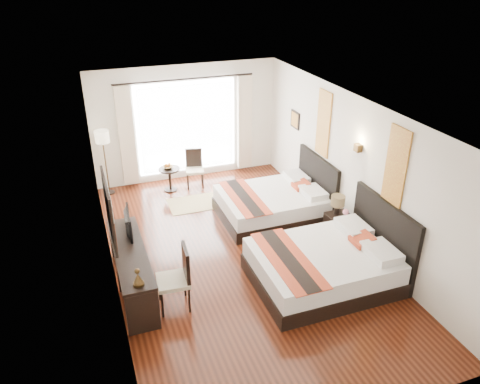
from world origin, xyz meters
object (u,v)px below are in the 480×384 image
object	(u,v)px
bed_far	(275,203)
window_chair	(195,175)
table_lamp	(338,202)
vase	(345,220)
side_table	(170,179)
bed_near	(327,264)
floor_lamp	(103,141)
television	(125,223)
desk_chair	(175,289)
console_desk	(132,270)
fruit_bowl	(168,167)
nightstand	(340,229)

from	to	relation	value
bed_far	window_chair	xyz separation A→B (m)	(-1.21, 2.03, -0.05)
table_lamp	vase	world-z (taller)	table_lamp
vase	side_table	world-z (taller)	vase
bed_near	table_lamp	size ratio (longest dim) A/B	5.53
table_lamp	window_chair	distance (m)	3.82
bed_far	table_lamp	world-z (taller)	bed_far
floor_lamp	television	bearing A→B (deg)	-89.47
bed_far	television	world-z (taller)	bed_far
table_lamp	vase	size ratio (longest dim) A/B	2.83
television	desk_chair	distance (m)	1.47
console_desk	bed_near	bearing A→B (deg)	-16.07
table_lamp	desk_chair	distance (m)	3.56
vase	fruit_bowl	bearing A→B (deg)	126.68
bed_far	desk_chair	size ratio (longest dim) A/B	2.06
console_desk	desk_chair	distance (m)	0.87
bed_far	television	bearing A→B (deg)	-164.03
console_desk	floor_lamp	distance (m)	3.89
bed_far	television	distance (m)	3.38
television	table_lamp	bearing A→B (deg)	-90.63
bed_near	floor_lamp	size ratio (longest dim) A/B	1.52
bed_near	floor_lamp	distance (m)	5.72
television	vase	bearing A→B (deg)	-95.16
nightstand	desk_chair	distance (m)	3.52
table_lamp	console_desk	distance (m)	4.00
window_chair	television	bearing A→B (deg)	-22.56
television	side_table	distance (m)	3.26
bed_near	nightstand	world-z (taller)	bed_near
bed_near	side_table	xyz separation A→B (m)	(-1.76, 4.34, -0.06)
fruit_bowl	window_chair	size ratio (longest dim) A/B	0.27
desk_chair	bed_far	bearing A→B (deg)	-136.64
console_desk	floor_lamp	bearing A→B (deg)	90.15
bed_near	side_table	bearing A→B (deg)	112.01
table_lamp	fruit_bowl	xyz separation A→B (m)	(-2.62, 3.19, -0.20)
bed_far	vase	size ratio (longest dim) A/B	14.59
vase	television	bearing A→B (deg)	171.30
bed_far	nightstand	xyz separation A→B (m)	(0.79, -1.33, -0.05)
vase	console_desk	xyz separation A→B (m)	(-3.96, 0.05, -0.20)
desk_chair	floor_lamp	size ratio (longest dim) A/B	0.69
television	desk_chair	bearing A→B (deg)	-152.22
nightstand	floor_lamp	distance (m)	5.52
console_desk	television	distance (m)	0.80
bed_far	console_desk	distance (m)	3.52
fruit_bowl	bed_near	bearing A→B (deg)	-67.75
side_table	window_chair	size ratio (longest dim) A/B	0.63
console_desk	television	size ratio (longest dim) A/B	3.08
bed_far	fruit_bowl	bearing A→B (deg)	133.07
console_desk	side_table	size ratio (longest dim) A/B	3.90
side_table	fruit_bowl	distance (m)	0.31
vase	floor_lamp	size ratio (longest dim) A/B	0.10
side_table	desk_chair	bearing A→B (deg)	-101.14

